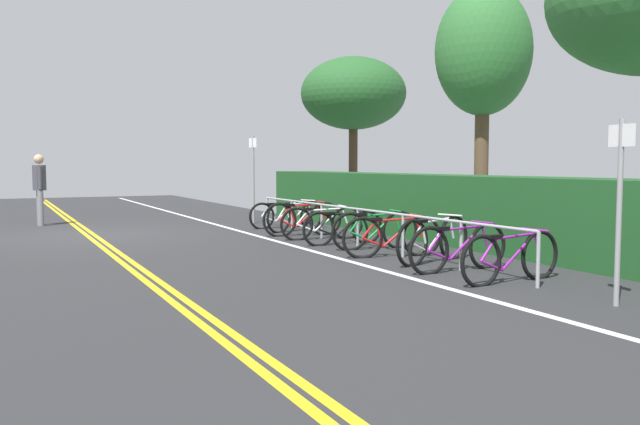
{
  "coord_description": "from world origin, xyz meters",
  "views": [
    {
      "loc": [
        14.98,
        -1.82,
        1.55
      ],
      "look_at": [
        4.96,
        3.14,
        0.72
      ],
      "focal_mm": 36.9,
      "sensor_mm": 36.0,
      "label": 1
    }
  ],
  "objects_px": {
    "bicycle_1": "(295,216)",
    "sign_post_far": "(620,193)",
    "bicycle_2": "(303,219)",
    "bicycle_7": "(433,240)",
    "bicycle_8": "(459,248)",
    "tree_near_left": "(353,94)",
    "bicycle_4": "(343,227)",
    "bicycle_9": "(511,257)",
    "bike_rack": "(358,217)",
    "bicycle_6": "(392,236)",
    "bicycle_3": "(322,223)",
    "tree_mid": "(483,53)",
    "pedestrian": "(39,184)",
    "bicycle_5": "(375,230)",
    "bicycle_0": "(281,215)",
    "sign_post_near": "(253,171)"
  },
  "relations": [
    {
      "from": "tree_near_left",
      "to": "sign_post_near",
      "type": "bearing_deg",
      "value": -68.09
    },
    {
      "from": "bicycle_5",
      "to": "sign_post_far",
      "type": "distance_m",
      "value": 5.35
    },
    {
      "from": "bike_rack",
      "to": "bicycle_2",
      "type": "xyz_separation_m",
      "value": [
        -2.17,
        -0.13,
        -0.2
      ]
    },
    {
      "from": "bicycle_4",
      "to": "tree_mid",
      "type": "height_order",
      "value": "tree_mid"
    },
    {
      "from": "bicycle_2",
      "to": "tree_mid",
      "type": "xyz_separation_m",
      "value": [
        1.29,
        3.76,
        3.59
      ]
    },
    {
      "from": "bicycle_1",
      "to": "bicycle_2",
      "type": "distance_m",
      "value": 0.99
    },
    {
      "from": "bicycle_9",
      "to": "sign_post_near",
      "type": "xyz_separation_m",
      "value": [
        -9.57,
        0.02,
        1.03
      ]
    },
    {
      "from": "sign_post_near",
      "to": "sign_post_far",
      "type": "height_order",
      "value": "sign_post_near"
    },
    {
      "from": "bicycle_8",
      "to": "tree_near_left",
      "type": "relative_size",
      "value": 0.38
    },
    {
      "from": "bicycle_6",
      "to": "bike_rack",
      "type": "bearing_deg",
      "value": 174.03
    },
    {
      "from": "bicycle_6",
      "to": "sign_post_far",
      "type": "relative_size",
      "value": 0.85
    },
    {
      "from": "bicycle_3",
      "to": "bicycle_5",
      "type": "bearing_deg",
      "value": 5.89
    },
    {
      "from": "bicycle_4",
      "to": "bicycle_1",
      "type": "bearing_deg",
      "value": 175.69
    },
    {
      "from": "bicycle_0",
      "to": "bicycle_4",
      "type": "xyz_separation_m",
      "value": [
        3.52,
        -0.2,
        0.01
      ]
    },
    {
      "from": "pedestrian",
      "to": "bicycle_5",
      "type": "bearing_deg",
      "value": 34.04
    },
    {
      "from": "tree_near_left",
      "to": "sign_post_far",
      "type": "bearing_deg",
      "value": -16.75
    },
    {
      "from": "bicycle_2",
      "to": "sign_post_far",
      "type": "relative_size",
      "value": 0.86
    },
    {
      "from": "bicycle_2",
      "to": "bicycle_7",
      "type": "distance_m",
      "value": 4.4
    },
    {
      "from": "sign_post_far",
      "to": "bicycle_8",
      "type": "bearing_deg",
      "value": -178.53
    },
    {
      "from": "bicycle_2",
      "to": "bicycle_4",
      "type": "bearing_deg",
      "value": 1.87
    },
    {
      "from": "tree_near_left",
      "to": "bicycle_8",
      "type": "bearing_deg",
      "value": -21.12
    },
    {
      "from": "pedestrian",
      "to": "bicycle_9",
      "type": "bearing_deg",
      "value": 23.87
    },
    {
      "from": "bicycle_7",
      "to": "pedestrian",
      "type": "xyz_separation_m",
      "value": [
        -9.44,
        -5.13,
        0.67
      ]
    },
    {
      "from": "bicycle_5",
      "to": "bicycle_9",
      "type": "xyz_separation_m",
      "value": [
        3.67,
        -0.15,
        -0.01
      ]
    },
    {
      "from": "bicycle_1",
      "to": "pedestrian",
      "type": "bearing_deg",
      "value": -128.34
    },
    {
      "from": "bicycle_0",
      "to": "bicycle_1",
      "type": "bearing_deg",
      "value": -0.14
    },
    {
      "from": "bicycle_0",
      "to": "bicycle_7",
      "type": "distance_m",
      "value": 6.19
    },
    {
      "from": "pedestrian",
      "to": "bicycle_6",
      "type": "bearing_deg",
      "value": 29.55
    },
    {
      "from": "bicycle_2",
      "to": "bicycle_9",
      "type": "bearing_deg",
      "value": 0.9
    },
    {
      "from": "bicycle_9",
      "to": "bicycle_2",
      "type": "bearing_deg",
      "value": -179.1
    },
    {
      "from": "bicycle_1",
      "to": "bicycle_9",
      "type": "distance_m",
      "value": 7.22
    },
    {
      "from": "bicycle_4",
      "to": "bicycle_7",
      "type": "xyz_separation_m",
      "value": [
        2.67,
        0.17,
        0.03
      ]
    },
    {
      "from": "bike_rack",
      "to": "bicycle_2",
      "type": "distance_m",
      "value": 2.18
    },
    {
      "from": "bicycle_0",
      "to": "tree_mid",
      "type": "height_order",
      "value": "tree_mid"
    },
    {
      "from": "bicycle_0",
      "to": "bicycle_9",
      "type": "relative_size",
      "value": 0.95
    },
    {
      "from": "bike_rack",
      "to": "bicycle_3",
      "type": "height_order",
      "value": "bike_rack"
    },
    {
      "from": "bicycle_2",
      "to": "bicycle_7",
      "type": "relative_size",
      "value": 1.0
    },
    {
      "from": "bicycle_4",
      "to": "sign_post_far",
      "type": "height_order",
      "value": "sign_post_far"
    },
    {
      "from": "bicycle_3",
      "to": "tree_mid",
      "type": "xyz_separation_m",
      "value": [
        0.48,
        3.7,
        3.62
      ]
    },
    {
      "from": "bicycle_9",
      "to": "tree_near_left",
      "type": "distance_m",
      "value": 12.23
    },
    {
      "from": "bicycle_0",
      "to": "bicycle_2",
      "type": "distance_m",
      "value": 1.81
    },
    {
      "from": "sign_post_near",
      "to": "bicycle_1",
      "type": "bearing_deg",
      "value": 3.3
    },
    {
      "from": "bicycle_7",
      "to": "bicycle_8",
      "type": "xyz_separation_m",
      "value": [
        0.84,
        -0.17,
        -0.02
      ]
    },
    {
      "from": "pedestrian",
      "to": "sign_post_near",
      "type": "bearing_deg",
      "value": 71.0
    },
    {
      "from": "bicycle_2",
      "to": "sign_post_near",
      "type": "xyz_separation_m",
      "value": [
        -3.31,
        0.12,
        1.0
      ]
    },
    {
      "from": "bicycle_1",
      "to": "sign_post_far",
      "type": "relative_size",
      "value": 0.82
    },
    {
      "from": "bicycle_6",
      "to": "tree_mid",
      "type": "bearing_deg",
      "value": 121.17
    },
    {
      "from": "bicycle_7",
      "to": "bicycle_8",
      "type": "relative_size",
      "value": 0.97
    },
    {
      "from": "bike_rack",
      "to": "bicycle_9",
      "type": "height_order",
      "value": "bike_rack"
    },
    {
      "from": "bicycle_0",
      "to": "bicycle_7",
      "type": "relative_size",
      "value": 0.96
    }
  ]
}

